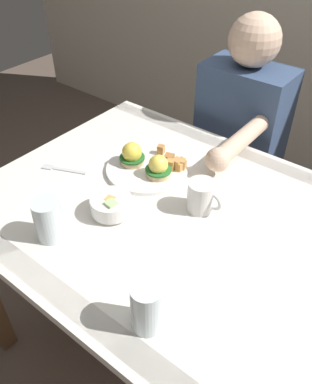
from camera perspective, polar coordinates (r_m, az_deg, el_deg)
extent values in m
plane|color=brown|center=(1.73, 2.29, -21.56)|extent=(6.00, 6.00, 0.00)
cube|color=white|center=(1.16, 3.19, -3.67)|extent=(1.20, 0.90, 0.03)
cube|color=#B23838|center=(0.96, -11.53, -15.96)|extent=(1.20, 0.06, 0.00)
cube|color=#B23838|center=(1.43, 12.69, 5.37)|extent=(1.20, 0.06, 0.00)
cube|color=brown|center=(1.90, -3.60, 1.60)|extent=(0.06, 0.06, 0.71)
cylinder|color=white|center=(1.30, -1.30, 3.34)|extent=(0.27, 0.27, 0.01)
cylinder|color=tan|center=(1.32, -3.44, 4.56)|extent=(0.08, 0.08, 0.02)
cylinder|color=#236028|center=(1.31, -3.46, 5.00)|extent=(0.08, 0.08, 0.01)
sphere|color=yellow|center=(1.30, -3.50, 5.77)|extent=(0.07, 0.07, 0.07)
cylinder|color=tan|center=(1.26, 0.33, 2.81)|extent=(0.08, 0.08, 0.02)
cylinder|color=#286B2D|center=(1.25, 0.34, 3.25)|extent=(0.08, 0.08, 0.01)
sphere|color=#F7DB56|center=(1.24, 0.34, 4.01)|extent=(0.06, 0.06, 0.06)
cube|color=tan|center=(1.29, 3.64, 4.06)|extent=(0.04, 0.04, 0.03)
cube|color=#B77A42|center=(1.29, 3.52, 4.14)|extent=(0.04, 0.04, 0.03)
cube|color=tan|center=(1.29, 3.40, 3.89)|extent=(0.03, 0.03, 0.03)
cube|color=#B77A42|center=(1.36, 0.71, 6.14)|extent=(0.03, 0.03, 0.03)
cube|color=tan|center=(1.28, 2.05, 3.94)|extent=(0.03, 0.03, 0.04)
cube|color=tan|center=(1.29, 3.08, 4.11)|extent=(0.03, 0.03, 0.03)
cube|color=#AD7038|center=(1.31, 1.90, 4.76)|extent=(0.04, 0.04, 0.03)
cylinder|color=white|center=(1.15, -6.36, -2.86)|extent=(0.10, 0.10, 0.01)
cylinder|color=white|center=(1.13, -6.46, -1.82)|extent=(0.12, 0.12, 0.04)
cube|color=#F4A85B|center=(1.13, -6.61, -1.40)|extent=(0.03, 0.03, 0.03)
cube|color=#EA6B70|center=(1.13, -6.94, -2.00)|extent=(0.04, 0.04, 0.03)
cube|color=#F4DB66|center=(1.11, -6.33, -2.92)|extent=(0.04, 0.04, 0.03)
cube|color=#B7E093|center=(1.10, -6.47, -2.05)|extent=(0.03, 0.03, 0.03)
cube|color=#F4DB66|center=(1.12, -5.53, -1.97)|extent=(0.03, 0.03, 0.03)
cube|color=#EA6B70|center=(1.13, -7.22, -1.94)|extent=(0.04, 0.04, 0.03)
cube|color=#B7E093|center=(1.13, -6.23, -1.96)|extent=(0.04, 0.04, 0.03)
cube|color=#F4A85B|center=(1.13, -7.32, -1.85)|extent=(0.03, 0.03, 0.02)
cylinder|color=white|center=(1.14, 6.51, -0.59)|extent=(0.08, 0.08, 0.09)
cylinder|color=black|center=(1.11, 6.66, 1.05)|extent=(0.07, 0.07, 0.01)
torus|color=white|center=(1.12, 8.35, -1.39)|extent=(0.06, 0.02, 0.06)
cube|color=silver|center=(1.34, -12.42, 3.04)|extent=(0.11, 0.06, 0.00)
cube|color=silver|center=(1.37, -15.34, 3.49)|extent=(0.04, 0.04, 0.00)
cylinder|color=silver|center=(0.86, -1.30, -16.27)|extent=(0.07, 0.07, 0.13)
cylinder|color=silver|center=(0.89, -1.27, -17.50)|extent=(0.06, 0.06, 0.06)
cylinder|color=silver|center=(1.08, -15.24, -3.89)|extent=(0.08, 0.08, 0.12)
cylinder|color=silver|center=(1.09, -15.07, -4.65)|extent=(0.07, 0.07, 0.08)
cylinder|color=#33333D|center=(1.91, 6.52, -3.35)|extent=(0.11, 0.11, 0.45)
cylinder|color=#33333D|center=(1.86, 11.19, -5.64)|extent=(0.11, 0.11, 0.45)
cube|color=#384C70|center=(1.67, 12.21, 9.30)|extent=(0.34, 0.20, 0.50)
sphere|color=beige|center=(1.54, 14.05, 20.48)|extent=(0.19, 0.19, 0.19)
cylinder|color=beige|center=(1.38, 12.14, 7.36)|extent=(0.06, 0.30, 0.06)
sphere|color=beige|center=(1.27, 8.89, 4.65)|extent=(0.08, 0.08, 0.08)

